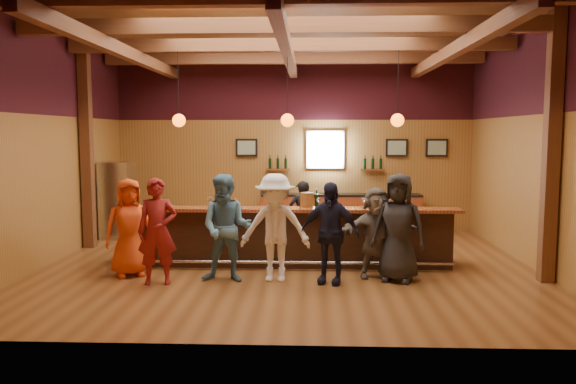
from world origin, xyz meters
The scene contains 27 objects.
room centered at (0.00, 0.06, 3.21)m, with size 9.04×9.00×4.52m.
bar_counter centered at (0.02, 0.15, 0.52)m, with size 6.30×1.07×1.11m.
back_bar_cabinet centered at (1.20, 3.72, 0.48)m, with size 4.00×0.52×0.95m.
window centered at (0.80, 3.95, 2.05)m, with size 0.95×0.09×0.95m.
framed_pictures centered at (1.67, 3.94, 2.10)m, with size 5.35×0.05×0.45m.
wine_shelves centered at (0.80, 3.88, 1.62)m, with size 3.00×0.18×0.30m.
pendant_lights centered at (0.00, 0.00, 2.71)m, with size 4.24×0.24×1.37m.
stainless_fridge centered at (-4.10, 2.60, 0.90)m, with size 0.70×0.70×1.80m, color silver.
customer_orange centered at (-2.70, -0.88, 0.85)m, with size 0.83×0.54×1.70m, color #E24715.
customer_redvest centered at (-2.07, -1.38, 0.87)m, with size 0.64×0.42×1.75m, color maroon.
customer_denim centered at (-0.96, -1.18, 0.90)m, with size 0.87×0.68×1.80m, color #5487A9.
customer_white centered at (-0.16, -1.11, 0.90)m, with size 1.16×0.67×1.80m, color white.
customer_navy centered at (0.74, -1.23, 0.84)m, with size 0.99×0.41×1.68m, color #181A31.
customer_brown centered at (1.55, -0.81, 0.78)m, with size 1.44×0.46×1.56m, color #665C51.
customer_dark centered at (1.89, -1.05, 0.90)m, with size 0.88×0.58×1.81m, color #242426.
bartender centered at (0.26, 1.31, 0.74)m, with size 0.54×0.35×1.48m, color black.
ice_bucket centered at (0.36, -0.04, 1.24)m, with size 0.25×0.25×0.27m, color olive.
bottle_a centered at (0.54, -0.04, 1.24)m, with size 0.07×0.07×0.33m.
bottle_b centered at (0.89, -0.08, 1.26)m, with size 0.08×0.08×0.38m.
glass_a centered at (-2.41, -0.16, 1.23)m, with size 0.07×0.07×0.17m.
glass_b centered at (-2.17, -0.27, 1.23)m, with size 0.07×0.07×0.16m.
glass_c centered at (-1.43, -0.10, 1.25)m, with size 0.09×0.09×0.20m.
glass_d centered at (-0.94, -0.16, 1.23)m, with size 0.08×0.08×0.17m.
glass_e centered at (-0.30, -0.08, 1.24)m, with size 0.08×0.08×0.18m.
glass_f centered at (0.58, -0.23, 1.25)m, with size 0.09×0.09×0.20m.
glass_g centered at (1.40, -0.08, 1.23)m, with size 0.08×0.08×0.17m.
glass_h centered at (1.85, -0.20, 1.23)m, with size 0.07×0.07×0.17m.
Camera 1 is at (0.42, -10.32, 2.47)m, focal length 35.00 mm.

